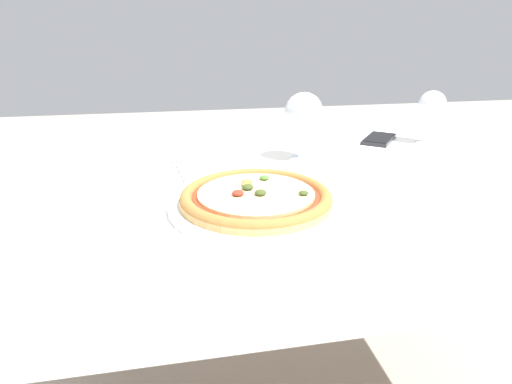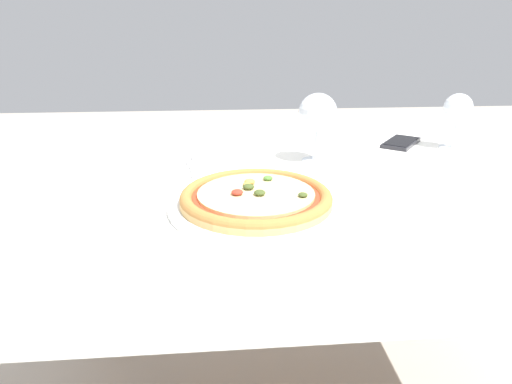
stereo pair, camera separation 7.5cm
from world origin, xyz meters
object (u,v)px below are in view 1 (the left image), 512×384
wine_glass_far_left (432,106)px  pizza_plate (256,199)px  dining_table (296,210)px  fork (181,169)px  cell_phone (379,139)px  wine_glass_far_right (304,113)px

wine_glass_far_left → pizza_plate: bearing=-147.1°
dining_table → pizza_plate: bearing=-126.8°
fork → wine_glass_far_left: bearing=9.7°
cell_phone → pizza_plate: bearing=-136.8°
pizza_plate → cell_phone: pizza_plate is taller
wine_glass_far_right → wine_glass_far_left: bearing=12.7°
pizza_plate → fork: size_ratio=1.83×
dining_table → wine_glass_far_right: size_ratio=8.10×
wine_glass_far_left → cell_phone: 0.16m
pizza_plate → fork: 0.27m
wine_glass_far_left → wine_glass_far_right: bearing=-167.3°
cell_phone → wine_glass_far_right: bearing=-152.9°
dining_table → pizza_plate: pizza_plate is taller
wine_glass_far_right → cell_phone: size_ratio=1.04×
dining_table → wine_glass_far_right: (0.04, 0.10, 0.20)m
pizza_plate → cell_phone: size_ratio=1.99×
dining_table → wine_glass_far_right: bearing=68.1°
wine_glass_far_left → cell_phone: wine_glass_far_left is taller
wine_glass_far_right → dining_table: bearing=-111.9°
wine_glass_far_left → fork: bearing=-170.3°
wine_glass_far_right → fork: bearing=-174.4°
dining_table → wine_glass_far_left: wine_glass_far_left is taller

